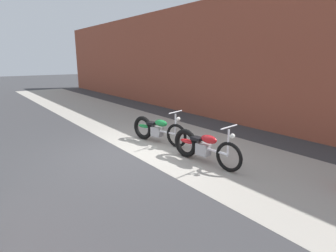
# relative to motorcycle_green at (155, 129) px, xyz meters

# --- Properties ---
(ground_plane) EXTENTS (80.00, 80.00, 0.00)m
(ground_plane) POSITION_rel_motorcycle_green_xyz_m (0.53, -1.13, -0.40)
(ground_plane) COLOR #38383A
(sidewalk_slab) EXTENTS (36.00, 3.50, 0.01)m
(sidewalk_slab) POSITION_rel_motorcycle_green_xyz_m (0.53, 0.62, -0.40)
(sidewalk_slab) COLOR #9E998E
(sidewalk_slab) RESTS_ON ground
(brick_building_wall) EXTENTS (36.00, 0.50, 4.75)m
(brick_building_wall) POSITION_rel_motorcycle_green_xyz_m (0.53, 4.07, 1.98)
(brick_building_wall) COLOR brown
(brick_building_wall) RESTS_ON ground
(motorcycle_green) EXTENTS (1.97, 0.75, 1.03)m
(motorcycle_green) POSITION_rel_motorcycle_green_xyz_m (0.00, 0.00, 0.00)
(motorcycle_green) COLOR black
(motorcycle_green) RESTS_ON ground
(motorcycle_red) EXTENTS (2.00, 0.58, 1.03)m
(motorcycle_red) POSITION_rel_motorcycle_green_xyz_m (2.02, -0.05, 0.00)
(motorcycle_red) COLOR black
(motorcycle_red) RESTS_ON ground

